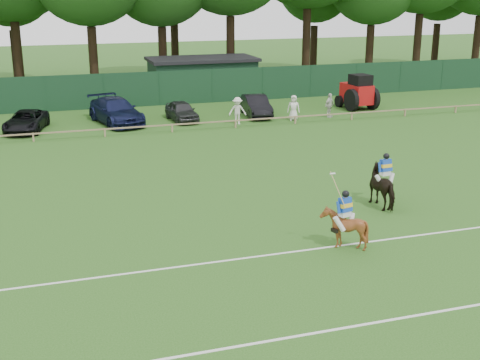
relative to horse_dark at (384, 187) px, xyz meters
name	(u,v)px	position (x,y,z in m)	size (l,w,h in m)	color
ground	(253,245)	(-6.29, -2.19, -0.82)	(160.00, 160.00, 0.00)	#1E4C14
horse_dark	(384,187)	(0.00, 0.00, 0.00)	(0.88, 1.94, 1.64)	black
horse_chestnut	(344,228)	(-3.45, -3.35, -0.10)	(1.15, 1.30, 1.43)	brown
suv_black	(26,121)	(-13.65, 18.79, -0.20)	(2.04, 4.43, 1.23)	black
sedan_navy	(116,111)	(-8.17, 19.38, -0.02)	(2.25, 5.53, 1.60)	#13193D
hatch_grey	(182,111)	(-3.98, 18.93, -0.18)	(1.50, 3.73, 1.27)	#303032
estate_black	(256,106)	(1.13, 18.93, -0.12)	(1.48, 4.24, 1.40)	black
spectator_left	(237,111)	(-0.84, 16.82, 0.04)	(1.11, 0.64, 1.72)	silver
spectator_mid	(329,105)	(5.66, 17.03, -0.01)	(0.95, 0.39, 1.62)	beige
spectator_right	(294,108)	(3.00, 16.83, 0.01)	(0.81, 0.52, 1.65)	silver
rider_dark	(386,169)	(0.00, -0.01, 0.74)	(0.94, 0.40, 1.41)	silver
rider_chestnut	(345,209)	(-3.45, -3.36, 0.58)	(0.97, 0.51, 2.05)	silver
pitch_lines	(291,289)	(-6.29, -5.69, -0.81)	(60.00, 5.10, 0.01)	silver
pitch_rail	(156,126)	(-6.29, 15.81, -0.37)	(62.10, 0.10, 0.50)	#997F5B
perimeter_fence	(132,90)	(-6.29, 24.81, 0.43)	(92.08, 0.08, 2.50)	#14351E
utility_shed	(202,77)	(-0.29, 27.81, 0.72)	(8.40, 4.40, 3.04)	#14331E
tree_row	(142,89)	(-4.29, 32.81, -0.82)	(96.00, 12.00, 21.00)	#26561C
tractor	(358,93)	(8.86, 19.15, 0.35)	(2.23, 3.11, 2.47)	#B41012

